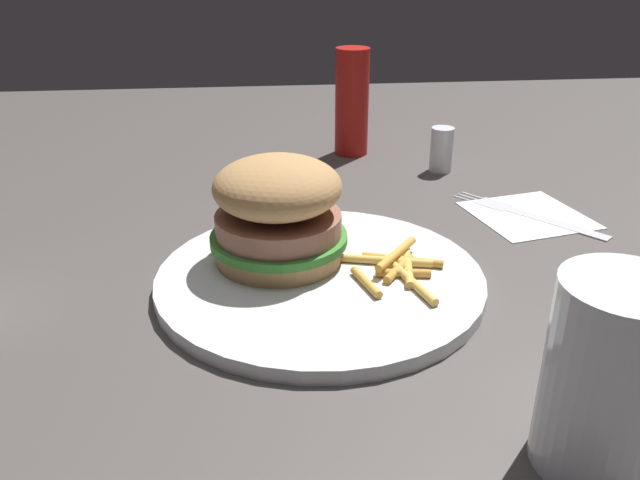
{
  "coord_description": "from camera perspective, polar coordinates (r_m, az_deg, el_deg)",
  "views": [
    {
      "loc": [
        -0.04,
        -0.49,
        0.27
      ],
      "look_at": [
        0.01,
        -0.01,
        0.04
      ],
      "focal_mm": 36.59,
      "sensor_mm": 36.0,
      "label": 1
    }
  ],
  "objects": [
    {
      "name": "sandwich",
      "position": [
        0.55,
        -3.69,
        2.57
      ],
      "size": [
        0.12,
        0.12,
        0.09
      ],
      "color": "tan",
      "rests_on": "plate"
    },
    {
      "name": "salt_shaker",
      "position": [
        0.82,
        10.58,
        7.78
      ],
      "size": [
        0.03,
        0.03,
        0.06
      ],
      "primitive_type": "cylinder",
      "color": "white",
      "rests_on": "ground_plane"
    },
    {
      "name": "fries_pile",
      "position": [
        0.55,
        6.77,
        -2.36
      ],
      "size": [
        0.09,
        0.1,
        0.01
      ],
      "color": "gold",
      "rests_on": "plate"
    },
    {
      "name": "ground_plane",
      "position": [
        0.56,
        -1.09,
        -3.58
      ],
      "size": [
        1.6,
        1.6,
        0.0
      ],
      "primitive_type": "plane",
      "color": "#47423F"
    },
    {
      "name": "napkin",
      "position": [
        0.72,
        17.73,
        2.12
      ],
      "size": [
        0.13,
        0.13,
        0.0
      ],
      "primitive_type": "cube",
      "rotation": [
        0.0,
        0.0,
        0.22
      ],
      "color": "white",
      "rests_on": "ground_plane"
    },
    {
      "name": "plate",
      "position": [
        0.55,
        -0.0,
        -3.43
      ],
      "size": [
        0.27,
        0.27,
        0.01
      ],
      "primitive_type": "cylinder",
      "color": "silver",
      "rests_on": "ground_plane"
    },
    {
      "name": "drink_glass",
      "position": [
        0.38,
        23.82,
        -11.85
      ],
      "size": [
        0.07,
        0.07,
        0.11
      ],
      "color": "silver",
      "rests_on": "ground_plane"
    },
    {
      "name": "ketchup_bottle",
      "position": [
        0.87,
        2.81,
        11.95
      ],
      "size": [
        0.04,
        0.04,
        0.14
      ],
      "primitive_type": "cylinder",
      "color": "#B21914",
      "rests_on": "ground_plane"
    },
    {
      "name": "fork",
      "position": [
        0.72,
        17.64,
        2.34
      ],
      "size": [
        0.12,
        0.14,
        0.0
      ],
      "color": "silver",
      "rests_on": "napkin"
    }
  ]
}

